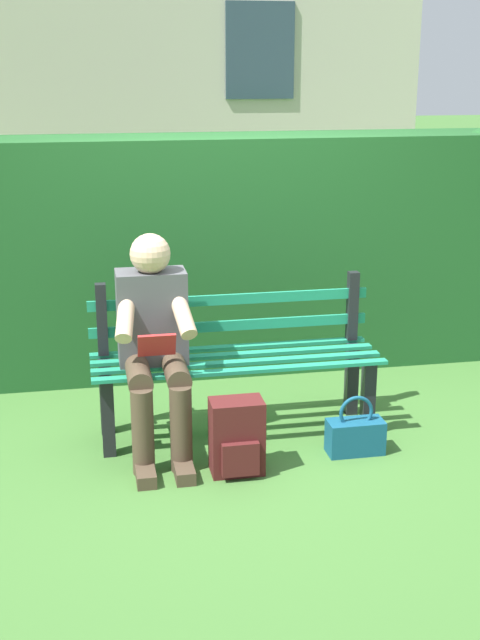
% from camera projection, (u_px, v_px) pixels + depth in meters
% --- Properties ---
extents(ground, '(60.00, 60.00, 0.00)m').
position_uv_depth(ground, '(237.00, 433.00, 4.88)').
color(ground, '#3D6B2D').
extents(park_bench, '(1.64, 0.46, 0.89)m').
position_uv_depth(park_bench, '(235.00, 359.00, 4.81)').
color(park_bench, black).
rests_on(park_bench, ground).
extents(person_seated, '(0.44, 0.73, 1.20)m').
position_uv_depth(person_seated, '(154.00, 339.00, 4.51)').
color(person_seated, '#4C4C51').
rests_on(person_seated, ground).
extents(hedge_backdrop, '(5.44, 0.71, 1.66)m').
position_uv_depth(hedge_backdrop, '(266.00, 248.00, 5.85)').
color(hedge_backdrop, '#1E5123').
rests_on(hedge_backdrop, ground).
extents(backpack, '(0.28, 0.25, 0.40)m').
position_uv_depth(backpack, '(237.00, 437.00, 4.36)').
color(backpack, '#4C1919').
rests_on(backpack, ground).
extents(handbag, '(0.31, 0.15, 0.34)m').
position_uv_depth(handbag, '(355.00, 435.00, 4.60)').
color(handbag, navy).
rests_on(handbag, ground).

